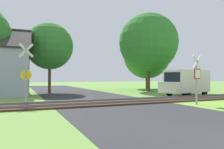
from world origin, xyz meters
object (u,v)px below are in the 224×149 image
at_px(tree_right, 148,43).
at_px(crossing_sign_far, 26,70).
at_px(tree_center, 50,46).
at_px(mail_truck, 186,82).
at_px(tree_far, 147,55).
at_px(stop_sign_near, 197,76).

bearing_deg(tree_right, crossing_sign_far, -150.18).
xyz_separation_m(tree_center, mail_truck, (10.49, -8.73, -3.68)).
bearing_deg(tree_far, tree_center, -167.33).
height_order(stop_sign_near, tree_right, tree_right).
bearing_deg(tree_center, stop_sign_near, -64.54).
xyz_separation_m(stop_sign_near, crossing_sign_far, (-9.22, 4.36, 0.35)).
bearing_deg(crossing_sign_far, tree_right, 42.90).
height_order(crossing_sign_far, mail_truck, crossing_sign_far).
xyz_separation_m(crossing_sign_far, tree_center, (2.58, 9.58, 2.89)).
height_order(crossing_sign_far, tree_right, tree_right).
bearing_deg(tree_center, tree_right, -8.71).
xyz_separation_m(stop_sign_near, tree_far, (7.34, 17.08, 3.13)).
distance_m(stop_sign_near, mail_truck, 6.49).
xyz_separation_m(tree_center, tree_right, (11.14, -1.71, 0.84)).
xyz_separation_m(crossing_sign_far, tree_right, (13.73, 7.87, 3.73)).
bearing_deg(mail_truck, tree_right, -18.83).
bearing_deg(tree_right, tree_center, 171.29).
bearing_deg(stop_sign_near, crossing_sign_far, -39.23).
height_order(tree_far, mail_truck, tree_far).
xyz_separation_m(crossing_sign_far, mail_truck, (13.07, 0.84, -0.79)).
bearing_deg(tree_center, tree_far, 12.67).
xyz_separation_m(stop_sign_near, mail_truck, (3.86, 5.20, -0.44)).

